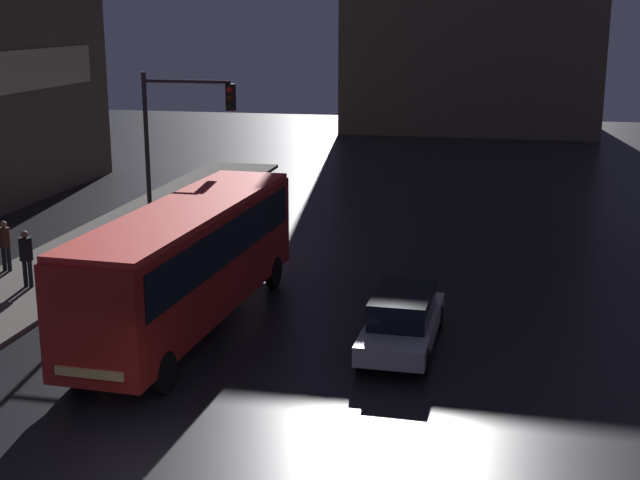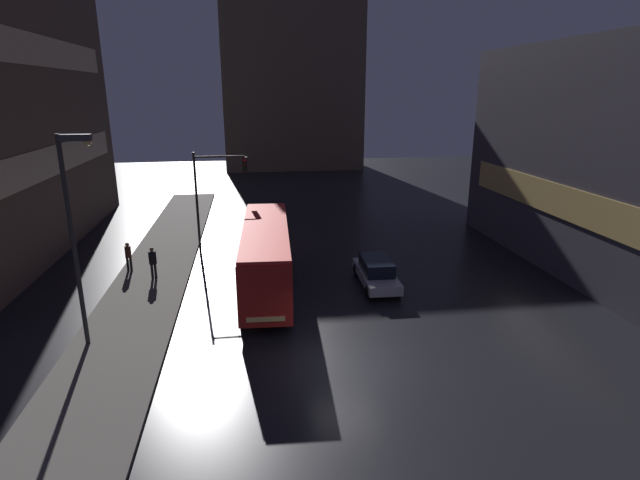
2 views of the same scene
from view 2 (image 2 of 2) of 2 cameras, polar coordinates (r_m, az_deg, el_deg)
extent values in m
plane|color=black|center=(19.81, 2.98, -14.08)|extent=(120.00, 120.00, 0.00)
cube|color=#56514C|center=(29.07, -18.75, -4.47)|extent=(4.00, 48.00, 0.15)
cube|color=beige|center=(35.93, -28.03, 8.11)|extent=(0.24, 23.29, 1.80)
cube|color=beige|center=(35.76, -29.50, 18.33)|extent=(0.24, 23.29, 1.80)
cube|color=#EAC66B|center=(30.68, 25.70, 4.09)|extent=(0.24, 19.37, 1.80)
cube|color=#4C4238|center=(71.16, -3.34, 17.53)|extent=(18.00, 12.00, 22.41)
cube|color=#EAC66B|center=(70.98, -10.76, 14.83)|extent=(0.24, 10.20, 1.80)
cube|color=#EAC66B|center=(71.14, -11.09, 20.57)|extent=(0.24, 10.20, 1.80)
cube|color=#AD1E19|center=(26.10, -6.17, -1.73)|extent=(2.83, 11.25, 2.74)
cube|color=black|center=(25.91, -6.21, -0.43)|extent=(2.85, 10.36, 1.10)
cube|color=red|center=(25.68, -6.27, 1.34)|extent=(2.78, 11.02, 0.16)
cube|color=#F4CC72|center=(21.26, -6.22, -8.98)|extent=(1.63, 0.18, 0.20)
cylinder|color=black|center=(22.74, -3.45, -8.38)|extent=(0.30, 1.01, 1.00)
cylinder|color=black|center=(22.79, -8.85, -8.51)|extent=(0.30, 1.01, 1.00)
cylinder|color=black|center=(30.51, -4.03, -1.74)|extent=(0.30, 1.01, 1.00)
cylinder|color=black|center=(30.55, -8.01, -1.85)|extent=(0.30, 1.01, 1.00)
cube|color=#B7B7BC|center=(27.17, 6.43, -4.06)|extent=(1.83, 4.78, 0.50)
cube|color=black|center=(26.96, 6.47, -2.87)|extent=(1.52, 2.64, 0.70)
cylinder|color=black|center=(25.94, 8.93, -5.74)|extent=(0.21, 0.64, 0.64)
cylinder|color=black|center=(25.57, 5.54, -5.94)|extent=(0.21, 0.64, 0.64)
cylinder|color=black|center=(28.95, 7.18, -3.25)|extent=(0.21, 0.64, 0.64)
cylinder|color=black|center=(28.62, 4.14, -3.39)|extent=(0.21, 0.64, 0.64)
cylinder|color=black|center=(29.06, -18.64, -3.40)|extent=(0.14, 0.14, 0.87)
cylinder|color=black|center=(29.03, -18.29, -3.39)|extent=(0.14, 0.14, 0.87)
cylinder|color=black|center=(28.79, -18.60, -1.91)|extent=(0.53, 0.53, 0.72)
sphere|color=#8C664C|center=(28.65, -18.69, -1.02)|extent=(0.22, 0.22, 0.22)
cylinder|color=black|center=(30.77, -21.12, -2.60)|extent=(0.14, 0.14, 0.80)
cylinder|color=black|center=(30.73, -20.79, -2.59)|extent=(0.14, 0.14, 0.80)
cylinder|color=#422319|center=(30.53, -21.10, -1.29)|extent=(0.45, 0.45, 0.67)
sphere|color=#8C664C|center=(30.41, -21.18, -0.49)|extent=(0.22, 0.22, 0.22)
cylinder|color=#2D2D2D|center=(32.74, -13.87, 4.06)|extent=(0.16, 0.16, 6.49)
cylinder|color=#2D2D2D|center=(32.12, -11.44, 9.32)|extent=(3.11, 0.12, 0.12)
cube|color=black|center=(32.13, -8.59, 8.57)|extent=(0.30, 0.24, 0.90)
sphere|color=red|center=(31.96, -8.61, 9.03)|extent=(0.18, 0.18, 0.18)
sphere|color=#3B2B07|center=(31.99, -8.59, 8.53)|extent=(0.18, 0.18, 0.18)
sphere|color=black|center=(32.03, -8.57, 8.04)|extent=(0.18, 0.18, 0.18)
cylinder|color=#2D2D2D|center=(21.57, -26.34, -0.51)|extent=(0.18, 0.18, 8.48)
cube|color=#383838|center=(20.67, -26.20, 10.46)|extent=(1.10, 0.36, 0.24)
sphere|color=#F4CC72|center=(20.56, -25.08, 10.16)|extent=(0.32, 0.32, 0.32)
camera|label=1|loc=(9.56, 63.35, -2.33)|focal=50.00mm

